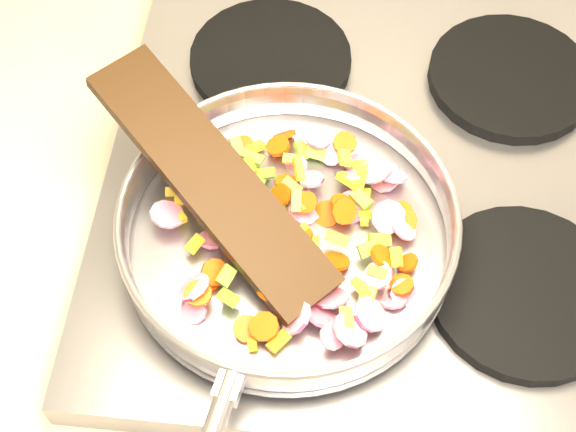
{
  "coord_description": "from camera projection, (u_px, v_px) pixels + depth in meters",
  "views": [
    {
      "loc": [
        -0.75,
        1.15,
        1.64
      ],
      "look_at": [
        -0.79,
        1.56,
        1.0
      ],
      "focal_mm": 50.0,
      "sensor_mm": 36.0,
      "label": 1
    }
  ],
  "objects": [
    {
      "name": "grate_bl",
      "position": [
        271.0,
        59.0,
        0.94
      ],
      "size": [
        0.19,
        0.19,
        0.02
      ],
      "primitive_type": "cylinder",
      "color": "black",
      "rests_on": "cooktop"
    },
    {
      "name": "grate_fr",
      "position": [
        525.0,
        292.0,
        0.78
      ],
      "size": [
        0.19,
        0.19,
        0.02
      ],
      "primitive_type": "cylinder",
      "color": "black",
      "rests_on": "cooktop"
    },
    {
      "name": "grate_fl",
      "position": [
        239.0,
        267.0,
        0.79
      ],
      "size": [
        0.19,
        0.19,
        0.02
      ],
      "primitive_type": "cylinder",
      "color": "black",
      "rests_on": "cooktop"
    },
    {
      "name": "grate_br",
      "position": [
        511.0,
        77.0,
        0.93
      ],
      "size": [
        0.19,
        0.19,
        0.02
      ],
      "primitive_type": "cylinder",
      "color": "black",
      "rests_on": "cooktop"
    },
    {
      "name": "vegetable_heap",
      "position": [
        299.0,
        223.0,
        0.79
      ],
      "size": [
        0.27,
        0.26,
        0.05
      ],
      "color": "#D73E06",
      "rests_on": "saute_pan"
    },
    {
      "name": "wooden_spatula",
      "position": [
        212.0,
        179.0,
        0.77
      ],
      "size": [
        0.27,
        0.26,
        0.09
      ],
      "primitive_type": "cube",
      "rotation": [
        0.0,
        -0.23,
        2.38
      ],
      "color": "black",
      "rests_on": "saute_pan"
    },
    {
      "name": "cooktop",
      "position": [
        383.0,
        179.0,
        0.88
      ],
      "size": [
        0.6,
        0.6,
        0.04
      ],
      "primitive_type": "cube",
      "color": "#939399",
      "rests_on": "counter_top"
    },
    {
      "name": "saute_pan",
      "position": [
        287.0,
        227.0,
        0.77
      ],
      "size": [
        0.36,
        0.53,
        0.05
      ],
      "rotation": [
        0.0,
        0.0,
        -0.19
      ],
      "color": "#9E9EA5",
      "rests_on": "grate_fl"
    }
  ]
}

